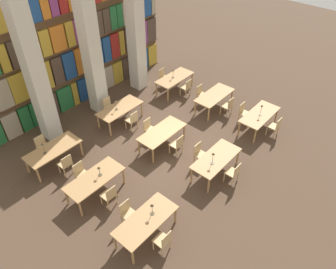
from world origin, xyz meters
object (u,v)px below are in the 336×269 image
Objects in this scene: chair_0 at (163,241)px; desk_lamp_0 at (152,207)px; desk_lamp_5 at (116,103)px; reading_table_8 at (175,79)px; pillar_right at (135,28)px; reading_table_6 at (53,151)px; reading_table_5 at (214,96)px; pillar_center at (90,47)px; chair_10 at (228,106)px; reading_table_2 at (260,116)px; chair_15 at (109,106)px; chair_3 at (200,153)px; reading_table_0 at (146,221)px; reading_table_7 at (120,109)px; desk_lamp_3 at (99,170)px; reading_table_3 at (95,180)px; reading_table_1 at (216,159)px; chair_17 at (164,77)px; desk_lamp_1 at (213,156)px; chair_6 at (109,195)px; desk_lamp_4 at (43,147)px; chair_8 at (177,144)px; desk_lamp_2 at (261,108)px; chair_14 at (132,120)px; chair_9 at (149,129)px; chair_4 at (275,126)px; chair_16 at (186,87)px; desk_lamp_6 at (173,72)px; chair_7 at (81,173)px; chair_12 at (66,164)px; chair_11 at (201,94)px; chair_1 at (128,213)px; chair_5 at (244,112)px; pillar_left at (34,70)px.

desk_lamp_0 is (0.33, 0.73, 0.56)m from chair_0.
desk_lamp_5 reaches higher than reading_table_8.
reading_table_6 is at bearing -165.29° from pillar_right.
reading_table_8 is at bearing 89.59° from reading_table_5.
pillar_center reaches higher than chair_10.
chair_15 reaches higher than reading_table_2.
chair_3 reaches higher than reading_table_8.
pillar_center is at bearing -88.84° from chair_3.
reading_table_2 is at bearing 0.28° from reading_table_0.
reading_table_8 is at bearing -1.92° from reading_table_7.
reading_table_3 is at bearing 169.20° from desk_lamp_3.
reading_table_1 is 0.75m from chair_3.
chair_3 is 5.72m from chair_17.
desk_lamp_1 is 0.25× the size of reading_table_7.
desk_lamp_4 is (-0.35, 2.98, 0.58)m from chair_6.
pillar_center reaches higher than reading_table_1.
desk_lamp_3 reaches higher than reading_table_6.
desk_lamp_2 is at bearing -25.18° from chair_8.
pillar_center reaches higher than desk_lamp_3.
chair_6 is at bearing 98.25° from desk_lamp_0.
chair_9 is at bearing -87.72° from chair_14.
reading_table_5 is (6.49, 2.27, -0.38)m from desk_lamp_0.
chair_15 is (3.33, 0.79, -0.18)m from reading_table_6.
desk_lamp_5 is at bearing 123.98° from chair_4.
chair_16 and chair_17 have the same top height.
desk_lamp_6 reaches higher than reading_table_1.
chair_14 is (-0.15, 4.07, -0.18)m from reading_table_1.
chair_15 is at bearing -144.85° from chair_7.
reading_table_6 is at bearing 126.39° from reading_table_1.
chair_8 is (3.29, -0.81, -0.18)m from reading_table_3.
pillar_right is 4.26m from chair_14.
chair_4 is at bearing -33.61° from chair_8.
chair_4 is at bearing -34.06° from chair_12.
chair_4 is (3.65, -0.57, -0.60)m from desk_lamp_1.
desk_lamp_2 is 0.56× the size of chair_8.
chair_3 is at bearing -48.68° from reading_table_6.
chair_9 and chair_14 have the same top height.
reading_table_5 is at bearing 89.61° from chair_11.
reading_table_0 is at bearing -133.72° from pillar_right.
pillar_right is 3.00× the size of reading_table_7.
desk_lamp_3 reaches higher than chair_12.
chair_8 is 0.44× the size of reading_table_7.
chair_7 and chair_16 have the same top height.
chair_1 is (-5.99, -5.48, -2.52)m from pillar_right.
chair_1 is at bearing 168.29° from chair_4.
chair_10 is (6.74, -1.59, 0.00)m from chair_7.
chair_5 and chair_7 have the same top height.
reading_table_8 is (-0.02, 5.29, 0.18)m from chair_4.
desk_lamp_6 is at bearing -15.10° from pillar_left.
chair_4 is 0.44× the size of reading_table_6.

